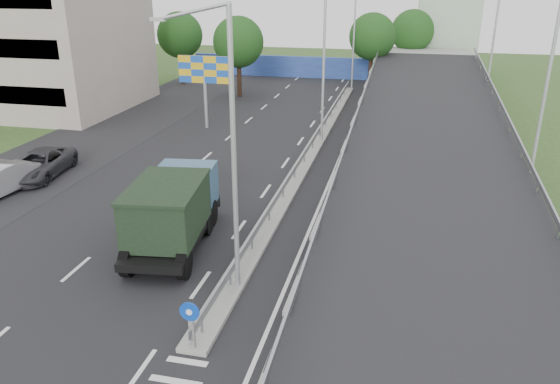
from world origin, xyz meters
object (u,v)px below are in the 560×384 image
(lamp_post_near, at_px, (228,141))
(parked_car_c, at_px, (39,164))
(lamp_post_mid, at_px, (321,59))
(church, at_px, (447,27))
(dump_truck, at_px, (173,208))
(lamp_post_far, at_px, (352,32))
(billboard, at_px, (204,74))
(sign_bollard, at_px, (191,325))

(lamp_post_near, distance_m, parked_car_c, 18.25)
(lamp_post_near, distance_m, lamp_post_mid, 20.00)
(church, bearing_deg, dump_truck, -104.80)
(lamp_post_near, xyz_separation_m, lamp_post_far, (0.00, 40.00, 0.00))
(lamp_post_far, bearing_deg, billboard, -116.84)
(billboard, bearing_deg, lamp_post_mid, -12.38)
(sign_bollard, distance_m, dump_truck, 7.69)
(church, relative_size, parked_car_c, 2.53)
(lamp_post_far, xyz_separation_m, parked_car_c, (-14.81, -30.61, -5.05))
(lamp_post_far, xyz_separation_m, billboard, (-9.11, -18.00, -1.62))
(church, bearing_deg, parked_car_c, -118.97)
(lamp_post_near, relative_size, lamp_post_mid, 1.00)
(parked_car_c, bearing_deg, lamp_post_near, -39.96)
(lamp_post_mid, bearing_deg, lamp_post_far, 90.00)
(parked_car_c, bearing_deg, lamp_post_far, 56.58)
(lamp_post_mid, relative_size, lamp_post_far, 1.00)
(lamp_post_mid, bearing_deg, dump_truck, -101.90)
(parked_car_c, bearing_deg, dump_truck, -37.22)
(lamp_post_mid, height_order, parked_car_c, lamp_post_mid)
(church, bearing_deg, lamp_post_mid, -106.22)
(dump_truck, height_order, parked_car_c, dump_truck)
(lamp_post_near, relative_size, billboard, 1.83)
(church, bearing_deg, billboard, -120.70)
(sign_bollard, relative_size, lamp_post_near, 0.17)
(dump_truck, distance_m, parked_car_c, 12.95)
(sign_bollard, height_order, church, church)
(lamp_post_far, distance_m, church, 17.15)
(sign_bollard, distance_m, lamp_post_far, 44.08)
(billboard, bearing_deg, dump_truck, -73.78)
(lamp_post_far, height_order, parked_car_c, lamp_post_far)
(sign_bollard, height_order, parked_car_c, sign_bollard)
(lamp_post_far, relative_size, church, 0.73)
(sign_bollard, bearing_deg, parked_car_c, 138.05)
(lamp_post_mid, xyz_separation_m, church, (9.89, 34.00, -0.50))
(sign_bollard, height_order, lamp_post_near, lamp_post_near)
(church, bearing_deg, lamp_post_far, -125.24)
(sign_bollard, xyz_separation_m, dump_truck, (-3.47, 6.83, 0.71))
(lamp_post_near, bearing_deg, sign_bollard, -91.64)
(lamp_post_mid, bearing_deg, lamp_post_near, -90.00)
(billboard, distance_m, parked_car_c, 14.26)
(dump_truck, bearing_deg, church, 67.74)
(sign_bollard, bearing_deg, church, 80.19)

